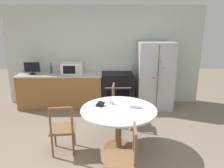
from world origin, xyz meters
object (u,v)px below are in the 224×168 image
object	(u,v)px
oven_range	(117,90)
refrigerator	(155,76)
dining_chair_near	(122,159)
countertop_tv	(32,68)
counter_bottle	(51,69)
microwave	(72,68)
dining_chair_far	(121,105)
wallet	(100,104)
dining_chair_left	(63,129)
candle_glass	(111,102)

from	to	relation	value
oven_range	refrigerator	bearing A→B (deg)	-2.89
refrigerator	dining_chair_near	world-z (taller)	refrigerator
countertop_tv	counter_bottle	distance (m)	0.47
countertop_tv	dining_chair_near	bearing A→B (deg)	-54.25
microwave	dining_chair_far	distance (m)	1.71
oven_range	dining_chair_near	bearing A→B (deg)	-91.03
oven_range	wallet	distance (m)	1.90
dining_chair_far	dining_chair_near	world-z (taller)	same
dining_chair_far	dining_chair_left	size ratio (longest dim) A/B	1.00
countertop_tv	counter_bottle	size ratio (longest dim) A/B	1.41
countertop_tv	dining_chair_left	world-z (taller)	countertop_tv
countertop_tv	candle_glass	world-z (taller)	countertop_tv
counter_bottle	dining_chair_near	size ratio (longest dim) A/B	0.30
candle_glass	dining_chair_far	bearing A→B (deg)	72.69
wallet	dining_chair_near	bearing A→B (deg)	-73.42
counter_bottle	dining_chair_left	world-z (taller)	counter_bottle
dining_chair_far	dining_chair_left	world-z (taller)	same
dining_chair_far	candle_glass	world-z (taller)	dining_chair_far
refrigerator	counter_bottle	distance (m)	2.67
refrigerator	counter_bottle	world-z (taller)	refrigerator
microwave	dining_chair_near	size ratio (longest dim) A/B	0.58
oven_range	dining_chair_far	distance (m)	1.02
dining_chair_left	dining_chair_near	size ratio (longest dim) A/B	1.00
refrigerator	dining_chair_far	bearing A→B (deg)	-133.42
dining_chair_left	dining_chair_far	bearing A→B (deg)	40.07
countertop_tv	counter_bottle	xyz separation A→B (m)	(0.45, 0.10, -0.06)
refrigerator	candle_glass	bearing A→B (deg)	-124.14
candle_glass	dining_chair_left	bearing A→B (deg)	-156.17
candle_glass	countertop_tv	bearing A→B (deg)	138.80
oven_range	dining_chair_far	bearing A→B (deg)	-88.28
dining_chair_near	wallet	xyz separation A→B (m)	(-0.33, 1.10, 0.35)
oven_range	counter_bottle	world-z (taller)	counter_bottle
countertop_tv	wallet	bearing A→B (deg)	-45.76
microwave	candle_glass	world-z (taller)	microwave
microwave	dining_chair_far	bearing A→B (deg)	-41.97
countertop_tv	dining_chair_far	size ratio (longest dim) A/B	0.43
dining_chair_far	dining_chair_left	bearing A→B (deg)	-38.46
refrigerator	dining_chair_near	xyz separation A→B (m)	(-1.00, -2.89, -0.42)
oven_range	countertop_tv	distance (m)	2.25
microwave	oven_range	bearing A→B (deg)	-2.46
counter_bottle	countertop_tv	bearing A→B (deg)	-167.98
dining_chair_left	dining_chair_near	xyz separation A→B (m)	(0.96, -0.84, 0.00)
wallet	countertop_tv	bearing A→B (deg)	134.24
counter_bottle	wallet	bearing A→B (deg)	-55.42
microwave	dining_chair_far	size ratio (longest dim) A/B	0.58
oven_range	microwave	world-z (taller)	microwave
refrigerator	candle_glass	size ratio (longest dim) A/B	19.88
dining_chair_near	wallet	world-z (taller)	dining_chair_near
microwave	countertop_tv	xyz separation A→B (m)	(-1.01, -0.05, 0.02)
refrigerator	microwave	distance (m)	2.12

